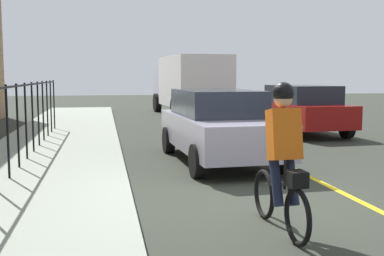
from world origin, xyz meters
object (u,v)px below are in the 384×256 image
at_px(cyclist_lead, 283,159).
at_px(patrol_sedan, 300,109).
at_px(parked_sedan_rear, 218,125).
at_px(box_truck_background, 190,83).

distance_m(cyclist_lead, patrol_sedan, 10.26).
bearing_deg(parked_sedan_rear, box_truck_background, 169.96).
distance_m(patrol_sedan, box_truck_background, 8.28).
relative_size(cyclist_lead, parked_sedan_rear, 0.41).
xyz_separation_m(patrol_sedan, parked_sedan_rear, (-4.52, 3.82, 0.00)).
height_order(cyclist_lead, parked_sedan_rear, cyclist_lead).
xyz_separation_m(cyclist_lead, patrol_sedan, (9.36, -4.20, -0.09)).
distance_m(cyclist_lead, box_truck_background, 17.43).
xyz_separation_m(parked_sedan_rear, box_truck_background, (12.47, -1.60, 0.73)).
bearing_deg(cyclist_lead, parked_sedan_rear, -6.07).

